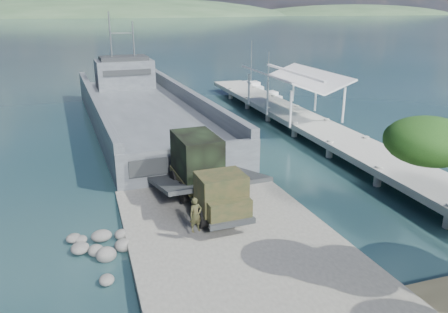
# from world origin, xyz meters

# --- Properties ---
(ground) EXTENTS (1400.00, 1400.00, 0.00)m
(ground) POSITION_xyz_m (0.00, 0.00, 0.00)
(ground) COLOR #193D3E
(ground) RESTS_ON ground
(boat_ramp) EXTENTS (10.00, 18.00, 0.50)m
(boat_ramp) POSITION_xyz_m (0.00, -1.00, 0.25)
(boat_ramp) COLOR slate
(boat_ramp) RESTS_ON ground
(shoreline_rocks) EXTENTS (3.20, 5.60, 0.90)m
(shoreline_rocks) POSITION_xyz_m (-6.20, 0.50, 0.00)
(shoreline_rocks) COLOR #585855
(shoreline_rocks) RESTS_ON ground
(distant_headlands) EXTENTS (1000.00, 240.00, 48.00)m
(distant_headlands) POSITION_xyz_m (50.00, 560.00, 0.00)
(distant_headlands) COLOR #304C30
(distant_headlands) RESTS_ON ground
(pier) EXTENTS (6.40, 44.00, 6.10)m
(pier) POSITION_xyz_m (13.00, 18.77, 1.60)
(pier) COLOR #B9BAAF
(pier) RESTS_ON ground
(landing_craft) EXTENTS (11.62, 39.01, 11.46)m
(landing_craft) POSITION_xyz_m (-0.86, 24.38, 0.94)
(landing_craft) COLOR #444A50
(landing_craft) RESTS_ON ground
(military_truck) EXTENTS (2.91, 7.92, 3.62)m
(military_truck) POSITION_xyz_m (-0.28, 3.98, 2.30)
(military_truck) COLOR black
(military_truck) RESTS_ON boat_ramp
(soldier) EXTENTS (0.70, 0.53, 1.72)m
(soldier) POSITION_xyz_m (-1.77, 0.11, 1.36)
(soldier) COLOR #22301A
(soldier) RESTS_ON boat_ramp
(sailboat_near) EXTENTS (1.97, 5.08, 6.03)m
(sailboat_near) POSITION_xyz_m (16.01, 32.70, 0.32)
(sailboat_near) COLOR white
(sailboat_near) RESTS_ON ground
(sailboat_far) EXTENTS (1.74, 5.62, 6.80)m
(sailboat_far) POSITION_xyz_m (16.40, 39.69, 0.36)
(sailboat_far) COLOR white
(sailboat_far) RESTS_ON ground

